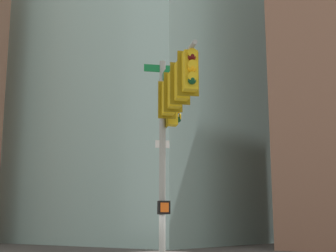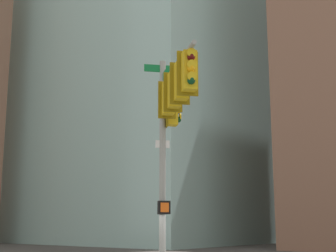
{
  "view_description": "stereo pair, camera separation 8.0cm",
  "coord_description": "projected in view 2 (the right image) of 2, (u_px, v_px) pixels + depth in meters",
  "views": [
    {
      "loc": [
        9.72,
        -12.41,
        2.24
      ],
      "look_at": [
        0.84,
        -1.07,
        5.12
      ],
      "focal_mm": 52.66,
      "sensor_mm": 36.0,
      "label": 1
    },
    {
      "loc": [
        9.79,
        -12.36,
        2.24
      ],
      "look_at": [
        0.84,
        -1.07,
        5.12
      ],
      "focal_mm": 52.66,
      "sensor_mm": 36.0,
      "label": 2
    }
  ],
  "objects": [
    {
      "name": "signal_pole_assembly",
      "position": [
        172.0,
        115.0,
        14.31
      ],
      "size": [
        3.65,
        3.32,
        7.44
      ],
      "rotation": [
        0.0,
        0.0,
        5.57
      ],
      "color": "gray",
      "rests_on": "ground_plane"
    }
  ]
}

